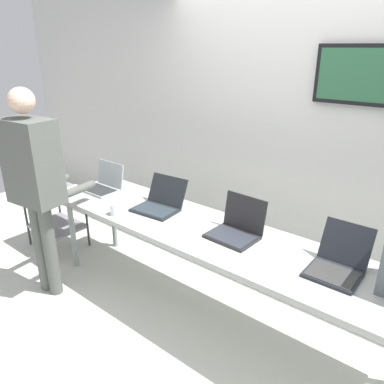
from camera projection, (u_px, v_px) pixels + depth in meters
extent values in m
cube|color=beige|center=(207.00, 315.00, 3.07)|extent=(8.00, 8.00, 0.04)
cube|color=silver|center=(284.00, 131.00, 3.40)|extent=(8.00, 0.06, 2.64)
cube|color=black|center=(373.00, 76.00, 2.76)|extent=(0.86, 0.05, 0.44)
cube|color=#2C5F3E|center=(372.00, 76.00, 2.75)|extent=(0.80, 0.02, 0.38)
cube|color=#A7ABA4|center=(208.00, 233.00, 2.80)|extent=(3.09, 0.70, 0.04)
cylinder|color=#8F9895|center=(73.00, 233.00, 3.61)|extent=(0.05, 0.05, 0.72)
cylinder|color=#8F9895|center=(113.00, 216.00, 3.97)|extent=(0.05, 0.05, 0.72)
cube|color=#ADB5B7|center=(100.00, 190.00, 3.54)|extent=(0.35, 0.24, 0.02)
cube|color=#282A2B|center=(99.00, 189.00, 3.53)|extent=(0.32, 0.19, 0.00)
cube|color=#ADB5B7|center=(110.00, 174.00, 3.60)|extent=(0.35, 0.06, 0.23)
cube|color=white|center=(111.00, 174.00, 3.60)|extent=(0.32, 0.04, 0.20)
cube|color=black|center=(155.00, 210.00, 3.11)|extent=(0.39, 0.29, 0.02)
cube|color=#273239|center=(154.00, 209.00, 3.10)|extent=(0.35, 0.23, 0.00)
cube|color=black|center=(167.00, 190.00, 3.20)|extent=(0.37, 0.15, 0.23)
cube|color=#2E6139|center=(168.00, 190.00, 3.21)|extent=(0.34, 0.13, 0.20)
cube|color=#242426|center=(232.00, 237.00, 2.68)|extent=(0.35, 0.28, 0.02)
cube|color=#2A2E37|center=(231.00, 236.00, 2.66)|extent=(0.32, 0.22, 0.00)
cube|color=#242426|center=(245.00, 213.00, 2.73)|extent=(0.35, 0.07, 0.26)
cube|color=silver|center=(245.00, 213.00, 2.74)|extent=(0.32, 0.05, 0.23)
cube|color=#20232A|center=(333.00, 274.00, 2.24)|extent=(0.30, 0.27, 0.02)
cube|color=#343332|center=(332.00, 274.00, 2.23)|extent=(0.28, 0.22, 0.00)
cube|color=#20232A|center=(346.00, 243.00, 2.33)|extent=(0.30, 0.12, 0.24)
cube|color=#B0D3F0|center=(346.00, 243.00, 2.33)|extent=(0.28, 0.10, 0.22)
cylinder|color=#535752|center=(41.00, 246.00, 3.23)|extent=(0.12, 0.12, 0.86)
cylinder|color=#535752|center=(50.00, 250.00, 3.17)|extent=(0.12, 0.12, 0.86)
cube|color=#535752|center=(31.00, 162.00, 2.92)|extent=(0.47, 0.31, 0.68)
sphere|color=beige|center=(21.00, 100.00, 2.75)|extent=(0.20, 0.20, 0.20)
cylinder|color=#535752|center=(53.00, 182.00, 3.34)|extent=(0.11, 0.33, 0.07)
cylinder|color=#535752|center=(79.00, 189.00, 3.17)|extent=(0.11, 0.33, 0.07)
cylinder|color=white|center=(115.00, 209.00, 3.04)|extent=(0.08, 0.08, 0.09)
cube|color=white|center=(72.00, 191.00, 3.55)|extent=(0.26, 0.33, 0.00)
cube|color=gray|center=(52.00, 190.00, 3.88)|extent=(0.56, 0.44, 0.03)
cube|color=gray|center=(58.00, 226.00, 4.03)|extent=(0.53, 0.42, 0.03)
cylinder|color=#333338|center=(26.00, 217.00, 4.01)|extent=(0.02, 0.02, 0.67)
cylinder|color=#333338|center=(53.00, 231.00, 3.70)|extent=(0.02, 0.02, 0.67)
cylinder|color=#333338|center=(59.00, 206.00, 4.29)|extent=(0.02, 0.02, 0.67)
cylinder|color=#333338|center=(87.00, 218.00, 3.99)|extent=(0.02, 0.02, 0.67)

